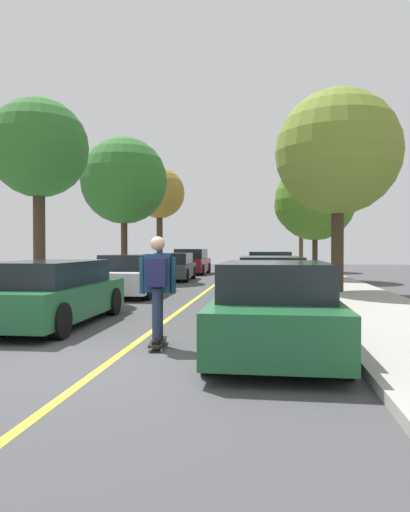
# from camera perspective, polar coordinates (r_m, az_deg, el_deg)

# --- Properties ---
(ground) EXTENTS (80.00, 80.00, 0.00)m
(ground) POSITION_cam_1_polar(r_m,az_deg,el_deg) (6.84, -11.45, -12.47)
(ground) COLOR #424244
(center_line) EXTENTS (0.12, 39.20, 0.01)m
(center_line) POSITION_cam_1_polar(r_m,az_deg,el_deg) (10.64, -4.48, -7.59)
(center_line) COLOR gold
(center_line) RESTS_ON ground
(parked_car_left_nearest) EXTENTS (1.98, 4.38, 1.32)m
(parked_car_left_nearest) POSITION_cam_1_polar(r_m,az_deg,el_deg) (10.33, -18.22, -4.20)
(parked_car_left_nearest) COLOR #1E5B33
(parked_car_left_nearest) RESTS_ON ground
(parked_car_left_near) EXTENTS (2.00, 4.50, 1.36)m
(parked_car_left_near) POSITION_cam_1_polar(r_m,az_deg,el_deg) (16.15, -8.69, -2.30)
(parked_car_left_near) COLOR white
(parked_car_left_near) RESTS_ON ground
(parked_car_left_far) EXTENTS (1.91, 4.06, 1.33)m
(parked_car_left_far) POSITION_cam_1_polar(r_m,az_deg,el_deg) (23.21, -3.78, -1.31)
(parked_car_left_far) COLOR #38383D
(parked_car_left_far) RESTS_ON ground
(parked_car_left_farthest) EXTENTS (2.02, 4.10, 1.52)m
(parked_car_left_farthest) POSITION_cam_1_polar(r_m,az_deg,el_deg) (28.63, -1.68, -0.71)
(parked_car_left_farthest) COLOR maroon
(parked_car_left_farthest) RESTS_ON ground
(parked_car_right_nearest) EXTENTS (1.92, 4.15, 1.37)m
(parked_car_right_nearest) POSITION_cam_1_polar(r_m,az_deg,el_deg) (7.36, 8.40, -6.24)
(parked_car_right_nearest) COLOR #1E5B33
(parked_car_right_nearest) RESTS_ON ground
(parked_car_right_near) EXTENTS (1.99, 4.33, 1.36)m
(parked_car_right_near) POSITION_cam_1_polar(r_m,az_deg,el_deg) (12.87, 7.89, -3.08)
(parked_car_right_near) COLOR #196066
(parked_car_right_near) RESTS_ON ground
(parked_car_right_far) EXTENTS (2.06, 4.72, 1.43)m
(parked_car_right_far) POSITION_cam_1_polar(r_m,az_deg,el_deg) (19.54, 7.66, -1.62)
(parked_car_right_far) COLOR #196066
(parked_car_right_far) RESTS_ON ground
(street_tree_left_nearest) EXTENTS (2.92, 2.92, 5.87)m
(street_tree_left_nearest) POSITION_cam_1_polar(r_m,az_deg,el_deg) (15.21, -19.35, 12.00)
(street_tree_left_nearest) COLOR #3D2D1E
(street_tree_left_nearest) RESTS_ON sidewalk_left
(street_tree_left_near) EXTENTS (4.10, 4.10, 6.69)m
(street_tree_left_near) POSITION_cam_1_polar(r_m,az_deg,el_deg) (23.14, -9.70, 8.87)
(street_tree_left_near) COLOR #3D2D1E
(street_tree_left_near) RESTS_ON sidewalk_left
(street_tree_left_far) EXTENTS (3.20, 3.20, 6.52)m
(street_tree_left_far) POSITION_cam_1_polar(r_m,az_deg,el_deg) (30.51, -5.49, 7.44)
(street_tree_left_far) COLOR #3D2D1E
(street_tree_left_far) RESTS_ON sidewalk_left
(street_tree_right_nearest) EXTENTS (4.13, 4.13, 6.69)m
(street_tree_right_nearest) POSITION_cam_1_polar(r_m,az_deg,el_deg) (16.67, 15.67, 11.85)
(street_tree_right_nearest) COLOR #3D2D1E
(street_tree_right_nearest) RESTS_ON sidewalk_right
(street_tree_right_near) EXTENTS (3.86, 3.86, 5.67)m
(street_tree_right_near) POSITION_cam_1_polar(r_m,az_deg,el_deg) (23.55, 13.09, 6.52)
(street_tree_right_near) COLOR #3D2D1E
(street_tree_right_near) RESTS_ON sidewalk_right
(street_tree_right_far) EXTENTS (3.56, 3.56, 6.06)m
(street_tree_right_far) POSITION_cam_1_polar(r_m,az_deg,el_deg) (32.39, 11.48, 5.97)
(street_tree_right_far) COLOR #4C3823
(street_tree_right_far) RESTS_ON sidewalk_right
(skateboard) EXTENTS (0.32, 0.86, 0.10)m
(skateboard) POSITION_cam_1_polar(r_m,az_deg,el_deg) (7.73, -5.70, -10.23)
(skateboard) COLOR black
(skateboard) RESTS_ON ground
(skateboarder) EXTENTS (0.59, 0.71, 1.67)m
(skateboarder) POSITION_cam_1_polar(r_m,az_deg,el_deg) (7.56, -5.74, -3.14)
(skateboarder) COLOR black
(skateboarder) RESTS_ON skateboard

